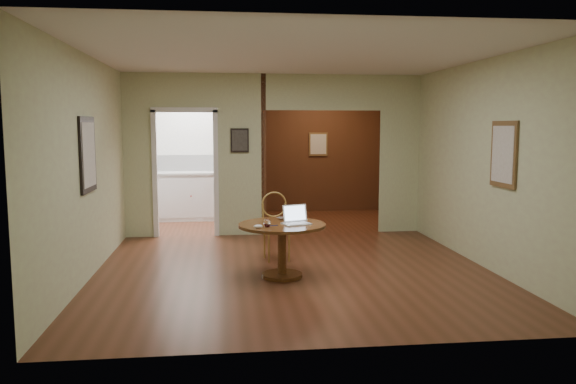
{
  "coord_description": "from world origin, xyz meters",
  "views": [
    {
      "loc": [
        -0.88,
        -6.91,
        1.84
      ],
      "look_at": [
        -0.1,
        -0.2,
        1.04
      ],
      "focal_mm": 35.0,
      "sensor_mm": 36.0,
      "label": 1
    }
  ],
  "objects": [
    {
      "name": "closed_laptop",
      "position": [
        -0.03,
        0.07,
        0.67
      ],
      "size": [
        0.38,
        0.31,
        0.03
      ],
      "primitive_type": "imported",
      "rotation": [
        0.0,
        0.0,
        0.35
      ],
      "color": "#A9A8AD",
      "rests_on": "dining_table"
    },
    {
      "name": "floor",
      "position": [
        0.0,
        0.0,
        0.0
      ],
      "size": [
        5.0,
        5.0,
        0.0
      ],
      "primitive_type": "plane",
      "color": "#4B2615",
      "rests_on": "ground"
    },
    {
      "name": "grocery_bag",
      "position": [
        -0.73,
        4.2,
        1.09
      ],
      "size": [
        0.33,
        0.29,
        0.31
      ],
      "primitive_type": "ellipsoid",
      "rotation": [
        0.0,
        0.0,
        0.09
      ],
      "color": "tan",
      "rests_on": "kitchen_cabinet"
    },
    {
      "name": "open_laptop",
      "position": [
        -0.01,
        -0.25,
        0.72
      ],
      "size": [
        0.37,
        0.37,
        0.22
      ],
      "rotation": [
        0.0,
        0.0,
        0.34
      ],
      "color": "white",
      "rests_on": "dining_table"
    },
    {
      "name": "pen",
      "position": [
        -0.31,
        -0.38,
        0.67
      ],
      "size": [
        0.14,
        0.04,
        0.01
      ],
      "primitive_type": "cylinder",
      "rotation": [
        0.0,
        1.57,
        0.25
      ],
      "color": "navy",
      "rests_on": "dining_table"
    },
    {
      "name": "kitchen_cabinet",
      "position": [
        -1.35,
        4.2,
        0.47
      ],
      "size": [
        2.06,
        0.6,
        0.94
      ],
      "color": "white",
      "rests_on": "ground"
    },
    {
      "name": "room_shell",
      "position": [
        -0.47,
        3.1,
        1.29
      ],
      "size": [
        5.2,
        7.5,
        5.0
      ],
      "color": "silver",
      "rests_on": "ground"
    },
    {
      "name": "wine_glass",
      "position": [
        -0.37,
        -0.44,
        0.71
      ],
      "size": [
        0.09,
        0.09,
        0.1
      ],
      "primitive_type": null,
      "color": "white",
      "rests_on": "dining_table"
    },
    {
      "name": "mouse",
      "position": [
        -0.48,
        -0.51,
        0.68
      ],
      "size": [
        0.11,
        0.07,
        0.04
      ],
      "primitive_type": "ellipsoid",
      "rotation": [
        0.0,
        0.0,
        0.09
      ],
      "color": "white",
      "rests_on": "dining_table"
    },
    {
      "name": "chair",
      "position": [
        -0.17,
        0.71,
        0.52
      ],
      "size": [
        0.44,
        0.44,
        0.93
      ],
      "rotation": [
        0.0,
        0.0,
        0.14
      ],
      "color": "#A07739",
      "rests_on": "ground"
    },
    {
      "name": "dining_table",
      "position": [
        -0.18,
        -0.24,
        0.49
      ],
      "size": [
        1.06,
        1.06,
        0.66
      ],
      "rotation": [
        0.0,
        0.0,
        0.12
      ],
      "color": "brown",
      "rests_on": "ground"
    }
  ]
}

